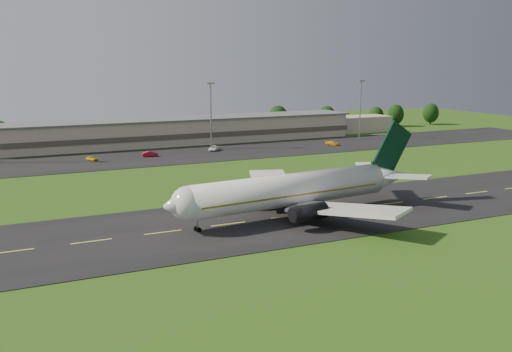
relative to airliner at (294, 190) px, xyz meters
name	(u,v)px	position (x,y,z in m)	size (l,w,h in m)	color
ground	(341,210)	(9.68, -0.09, -4.66)	(360.00, 360.00, 0.00)	#214411
taxiway	(341,210)	(9.68, -0.09, -4.61)	(220.00, 30.00, 0.10)	black
apron	(205,153)	(9.68, 71.91, -4.61)	(260.00, 30.00, 0.10)	black
airliner	(294,190)	(0.00, 0.00, 0.00)	(51.25, 41.96, 15.57)	silver
terminal	(198,130)	(16.08, 96.10, -0.67)	(145.00, 16.00, 8.40)	#BAAB8E
light_mast_centre	(211,108)	(14.68, 79.91, 8.08)	(2.40, 1.20, 20.35)	gray
light_mast_east	(360,102)	(69.68, 79.91, 8.08)	(2.40, 1.20, 20.35)	gray
tree_line	(259,121)	(43.50, 106.15, 0.37)	(198.68, 9.80, 10.45)	black
service_vehicle_a	(92,158)	(-22.54, 72.89, -3.95)	(1.43, 3.56, 1.21)	gold
service_vehicle_b	(150,154)	(-6.40, 72.87, -3.84)	(1.53, 4.40, 1.45)	#A30A1C
service_vehicle_c	(214,148)	(13.91, 75.60, -3.83)	(2.44, 5.29, 1.47)	silver
service_vehicle_d	(332,143)	(52.49, 70.15, -3.88)	(1.90, 4.67, 1.35)	#E9A40D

